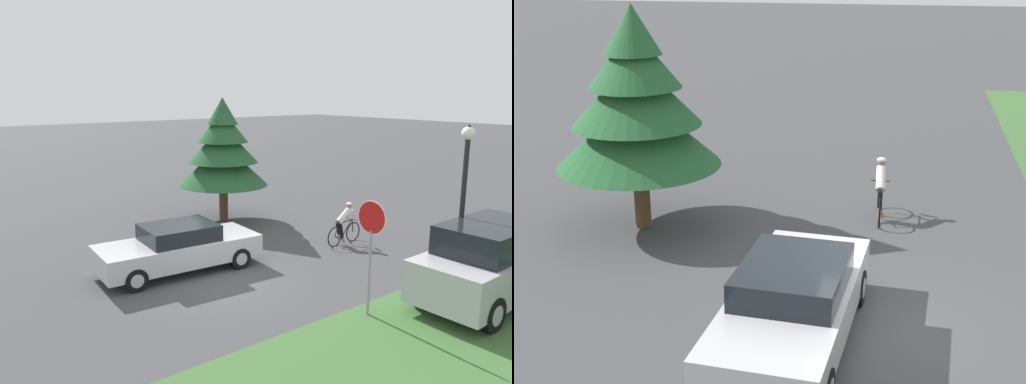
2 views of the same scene
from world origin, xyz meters
TOP-DOWN VIEW (x-y plane):
  - ground_plane at (0.00, 0.00)m, footprint 140.00×140.00m
  - sedan_left_lane at (-1.51, -0.58)m, footprint 2.12×4.82m
  - cyclist at (-0.43, 5.24)m, footprint 0.44×1.66m
  - conifer_tall_near at (-5.66, 3.71)m, footprint 3.60×3.60m

SIDE VIEW (x-z plane):
  - ground_plane at x=0.00m, z-range 0.00..0.00m
  - cyclist at x=-0.43m, z-range -0.03..1.42m
  - sedan_left_lane at x=-1.51m, z-range 0.00..1.41m
  - conifer_tall_near at x=-5.66m, z-range 0.33..5.30m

